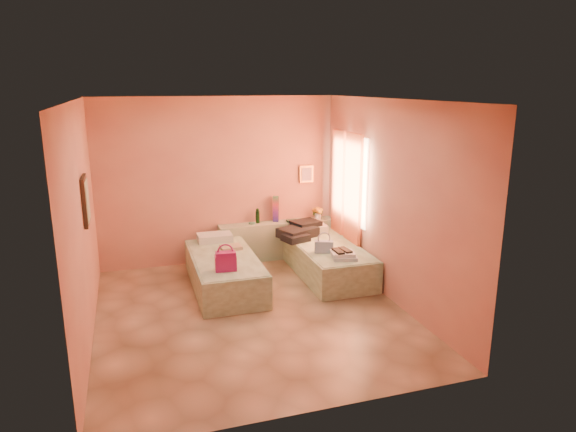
% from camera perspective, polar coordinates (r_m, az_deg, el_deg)
% --- Properties ---
extents(ground, '(4.50, 4.50, 0.00)m').
position_cam_1_polar(ground, '(7.02, -4.04, -10.73)').
color(ground, tan).
rests_on(ground, ground).
extents(room_walls, '(4.02, 4.51, 2.81)m').
position_cam_1_polar(room_walls, '(7.06, -3.75, 4.66)').
color(room_walls, tan).
rests_on(room_walls, ground).
extents(headboard_ledge, '(2.05, 0.30, 0.65)m').
position_cam_1_polar(headboard_ledge, '(9.04, -1.20, -2.67)').
color(headboard_ledge, gray).
rests_on(headboard_ledge, ground).
extents(bed_left, '(0.91, 2.01, 0.50)m').
position_cam_1_polar(bed_left, '(7.80, -7.08, -6.18)').
color(bed_left, '#B5D0A8').
rests_on(bed_left, ground).
extents(bed_right, '(0.91, 2.01, 0.50)m').
position_cam_1_polar(bed_right, '(8.28, 4.36, -4.87)').
color(bed_right, '#B5D0A8').
rests_on(bed_right, ground).
extents(water_bottle, '(0.09, 0.09, 0.24)m').
position_cam_1_polar(water_bottle, '(8.88, -3.39, -0.01)').
color(water_bottle, '#133417').
rests_on(water_bottle, headboard_ledge).
extents(rainbow_box, '(0.13, 0.13, 0.45)m').
position_cam_1_polar(rainbow_box, '(8.94, -1.36, 0.78)').
color(rainbow_box, '#981256').
rests_on(rainbow_box, headboard_ledge).
extents(small_dish, '(0.12, 0.12, 0.03)m').
position_cam_1_polar(small_dish, '(8.84, -4.04, -0.81)').
color(small_dish, '#4B8A6D').
rests_on(small_dish, headboard_ledge).
extents(green_book, '(0.20, 0.15, 0.03)m').
position_cam_1_polar(green_book, '(8.98, 0.42, -0.52)').
color(green_book, '#264733').
rests_on(green_book, headboard_ledge).
extents(flower_vase, '(0.24, 0.24, 0.27)m').
position_cam_1_polar(flower_vase, '(9.12, 3.33, 0.45)').
color(flower_vase, white).
rests_on(flower_vase, headboard_ledge).
extents(magenta_handbag, '(0.30, 0.19, 0.27)m').
position_cam_1_polar(magenta_handbag, '(7.10, -6.95, -4.99)').
color(magenta_handbag, '#981256').
rests_on(magenta_handbag, bed_left).
extents(khaki_garment, '(0.33, 0.27, 0.05)m').
position_cam_1_polar(khaki_garment, '(8.02, -6.37, -3.49)').
color(khaki_garment, tan).
rests_on(khaki_garment, bed_left).
extents(clothes_pile, '(0.85, 0.85, 0.20)m').
position_cam_1_polar(clothes_pile, '(8.61, 1.44, -1.64)').
color(clothes_pile, black).
rests_on(clothes_pile, bed_right).
extents(blue_handbag, '(0.31, 0.21, 0.18)m').
position_cam_1_polar(blue_handbag, '(7.82, 4.01, -3.42)').
color(blue_handbag, '#3A588C').
rests_on(blue_handbag, bed_right).
extents(towel_stack, '(0.41, 0.38, 0.10)m').
position_cam_1_polar(towel_stack, '(7.58, 6.30, -4.37)').
color(towel_stack, silver).
rests_on(towel_stack, bed_right).
extents(sandal_pair, '(0.20, 0.27, 0.03)m').
position_cam_1_polar(sandal_pair, '(7.58, 6.02, -3.85)').
color(sandal_pair, black).
rests_on(sandal_pair, towel_stack).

